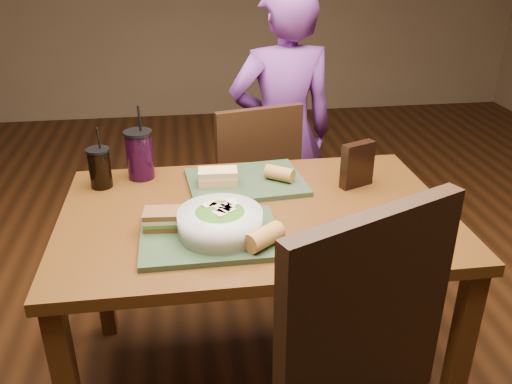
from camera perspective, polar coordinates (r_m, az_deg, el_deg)
ground at (r=2.27m, az=0.00°, el=-19.02°), size 6.00×6.00×0.00m
dining_table at (r=1.86m, az=0.00°, el=-4.45°), size 1.30×0.85×0.75m
chair_far at (r=2.57m, az=0.04°, el=0.72°), size 0.48×0.48×0.92m
diner at (r=2.63m, az=2.83°, el=5.99°), size 0.55×0.39×1.42m
tray_near at (r=1.66m, az=-4.86°, el=-4.64°), size 0.42×0.32×0.02m
tray_far at (r=2.01m, az=-1.09°, el=1.07°), size 0.45×0.36×0.02m
salad_bowl at (r=1.63m, az=-3.79°, el=-3.06°), size 0.26×0.26×0.09m
soup_bowl at (r=1.74m, az=14.32°, el=-3.12°), size 0.21×0.21×0.07m
sandwich_near at (r=1.70m, az=-9.68°, el=-2.80°), size 0.13×0.09×0.06m
sandwich_far at (r=1.97m, az=-4.03°, el=1.62°), size 0.14×0.08×0.06m
baguette_near at (r=1.57m, az=0.87°, el=-4.76°), size 0.13×0.12×0.06m
baguette_far at (r=1.99m, az=2.51°, el=1.96°), size 0.12×0.10×0.05m
cup_cola at (r=2.04m, az=-16.11°, el=2.47°), size 0.08×0.08×0.23m
cup_berry at (r=2.08m, az=-12.14°, el=3.89°), size 0.11×0.11×0.29m
chip_bag at (r=2.00m, az=10.62°, el=2.84°), size 0.13×0.09×0.17m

